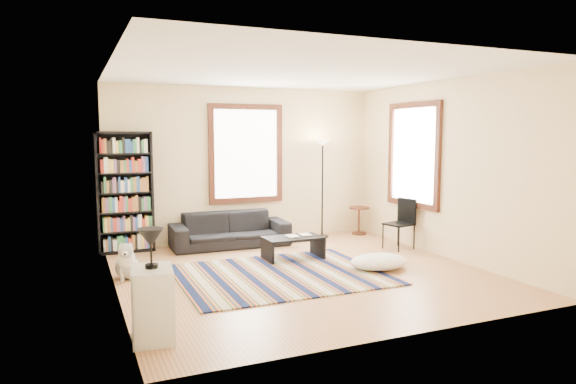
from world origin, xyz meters
name	(u,v)px	position (x,y,z in m)	size (l,w,h in m)	color
floor	(302,276)	(0.00, 0.00, -0.05)	(5.00, 5.00, 0.10)	tan
ceiling	(302,68)	(0.00, 0.00, 2.85)	(5.00, 5.00, 0.10)	white
wall_back	(245,164)	(0.00, 2.55, 1.40)	(5.00, 0.10, 2.80)	beige
wall_front	(415,194)	(0.00, -2.55, 1.40)	(5.00, 0.10, 2.80)	beige
wall_left	(109,181)	(-2.55, 0.00, 1.40)	(0.10, 5.00, 2.80)	beige
wall_right	(448,169)	(2.55, 0.00, 1.40)	(0.10, 5.00, 2.80)	beige
window_back	(246,154)	(0.00, 2.47, 1.60)	(1.20, 0.06, 1.60)	white
window_right	(414,155)	(2.47, 0.80, 1.60)	(0.06, 1.20, 1.60)	white
rug	(281,274)	(-0.33, -0.01, 0.01)	(2.80, 2.24, 0.02)	#0B153B
sofa	(230,230)	(-0.45, 2.05, 0.30)	(2.04, 0.80, 0.59)	black
bookshelf	(125,192)	(-2.16, 2.32, 1.00)	(0.90, 0.30, 2.00)	black
coffee_table	(293,248)	(0.19, 0.75, 0.18)	(0.90, 0.50, 0.36)	black
book_a	(287,237)	(0.09, 0.75, 0.37)	(0.17, 0.23, 0.02)	beige
book_b	(300,235)	(0.34, 0.80, 0.37)	(0.16, 0.22, 0.02)	beige
floor_cushion	(379,262)	(1.11, -0.26, 0.11)	(0.87, 0.65, 0.22)	white
floor_lamp	(322,189)	(1.41, 2.15, 0.93)	(0.30, 0.30, 1.86)	black
side_table	(359,221)	(2.20, 2.12, 0.27)	(0.40, 0.40, 0.54)	#4F2313
folding_chair	(399,224)	(2.15, 0.73, 0.43)	(0.42, 0.40, 0.86)	black
white_cabinet	(153,304)	(-2.30, -1.63, 0.35)	(0.38, 0.50, 0.70)	silver
table_lamp	(151,248)	(-2.30, -1.63, 0.89)	(0.24, 0.24, 0.38)	black
dog	(127,260)	(-2.31, 0.67, 0.26)	(0.36, 0.51, 0.51)	#AEAEAE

